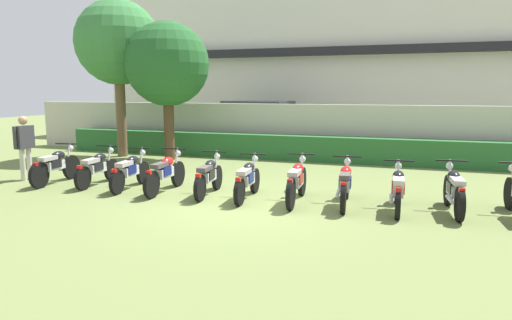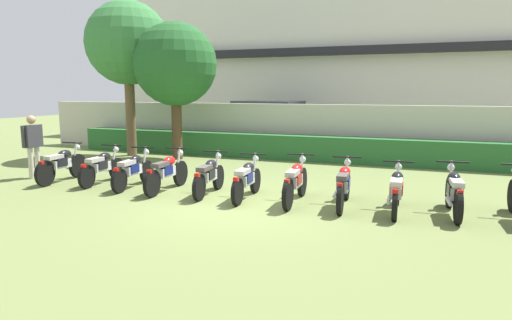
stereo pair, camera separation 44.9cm
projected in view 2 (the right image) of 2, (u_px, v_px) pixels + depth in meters
ground at (239, 205)px, 9.40m from camera, size 60.00×60.00×0.00m
building at (361, 60)px, 23.12m from camera, size 24.13×6.50×7.68m
compound_wall at (321, 131)px, 15.76m from camera, size 22.93×0.30×1.85m
hedge_row at (315, 148)px, 15.19m from camera, size 18.34×0.70×0.83m
parked_car at (271, 124)px, 19.29m from camera, size 4.72×2.60×1.89m
tree_near_inspector at (128, 44)px, 15.98m from camera, size 2.92×2.92×5.42m
tree_far_side at (175, 65)px, 15.21m from camera, size 2.77×2.77×4.57m
motorcycle_in_row_0 at (62, 164)px, 11.72m from camera, size 0.60×1.87×0.98m
motorcycle_in_row_1 at (102, 166)px, 11.47m from camera, size 0.60×1.81×0.94m
motorcycle_in_row_2 at (133, 170)px, 11.01m from camera, size 0.60×1.83×0.94m
motorcycle_in_row_3 at (167, 172)px, 10.62m from camera, size 0.60×1.95×0.97m
motorcycle_in_row_4 at (209, 175)px, 10.25m from camera, size 0.60×1.79×0.95m
motorcycle_in_row_5 at (247, 179)px, 9.87m from camera, size 0.60×1.80×0.94m
motorcycle_in_row_6 at (295, 181)px, 9.51m from camera, size 0.60×1.95×0.98m
motorcycle_in_row_7 at (344, 185)px, 9.19m from camera, size 0.60×1.91×0.96m
motorcycle_in_row_8 at (396, 190)px, 8.77m from camera, size 0.60×1.81×0.94m
motorcycle_in_row_9 at (454, 192)px, 8.55m from camera, size 0.60×1.84×0.97m
inspector_person at (33, 141)px, 12.13m from camera, size 0.23×0.68×1.68m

